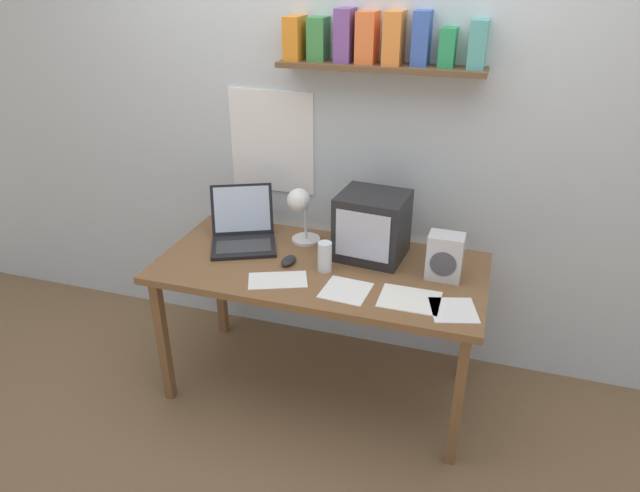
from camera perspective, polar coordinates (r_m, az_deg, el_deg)
ground_plane at (r=3.12m, az=0.00°, el=-13.76°), size 12.00×12.00×0.00m
back_wall at (r=2.94m, az=3.05°, el=12.61°), size 5.60×0.24×2.60m
corner_desk at (r=2.73m, az=0.00°, el=-3.04°), size 1.55×0.75×0.73m
crt_monitor at (r=2.73m, az=5.23°, el=2.02°), size 0.34×0.32×0.32m
laptop at (r=2.93m, az=-7.71°, el=1.63°), size 0.44×0.45×0.26m
desk_lamp at (r=2.81m, az=-1.99°, el=3.87°), size 0.15×0.20×0.31m
juice_glass at (r=2.63m, az=0.47°, el=-1.21°), size 0.07×0.07×0.14m
space_heater at (r=2.61m, az=12.38°, el=-1.05°), size 0.16×0.12×0.21m
computer_mouse at (r=2.71m, az=-3.16°, el=-1.47°), size 0.07×0.11×0.03m
loose_paper_near_laptop at (r=2.58m, az=-4.25°, el=-3.43°), size 0.30×0.24×0.00m
printed_handout at (r=2.50m, az=2.60°, el=-4.46°), size 0.21×0.22×0.00m
loose_paper_near_monitor at (r=2.43m, az=13.21°, el=-6.26°), size 0.23×0.23×0.00m
open_notebook at (r=2.46m, az=8.95°, el=-5.29°), size 0.26×0.20×0.00m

